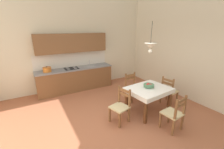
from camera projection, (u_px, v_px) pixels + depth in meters
The scene contains 11 objects.
ground_plane at pixel (112, 126), 3.87m from camera, with size 6.68×6.64×0.10m, color #A86042.
wall_back at pixel (73, 39), 5.80m from camera, with size 6.68×0.12×3.96m, color beige.
wall_right at pixel (197, 41), 4.72m from camera, with size 0.12×6.64×3.96m, color beige.
kitchen_cabinetry at pixel (75, 69), 5.81m from camera, with size 2.92×0.63×2.20m.
dining_table at pixel (148, 92), 4.29m from camera, with size 1.26×1.04×0.75m.
dining_chair_camera_side at pixel (174, 114), 3.54m from camera, with size 0.46×0.46×0.93m.
dining_chair_kitchen_side at pixel (132, 88), 5.08m from camera, with size 0.42×0.42×0.93m.
dining_chair_tv_side at pixel (121, 106), 3.87m from camera, with size 0.51×0.51×0.93m.
dining_chair_window_side at pixel (169, 91), 4.80m from camera, with size 0.48×0.48×0.93m.
fruit_bowl at pixel (149, 85), 4.28m from camera, with size 0.30×0.30×0.12m.
pendant_lamp at pixel (151, 46), 3.85m from camera, with size 0.32×0.32×0.80m.
Camera 1 is at (-1.64, -2.84, 2.41)m, focal length 23.76 mm.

